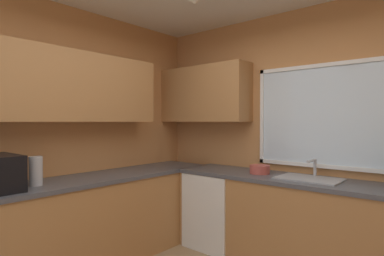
{
  "coord_description": "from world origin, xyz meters",
  "views": [
    {
      "loc": [
        1.26,
        -1.5,
        1.45
      ],
      "look_at": [
        -0.58,
        0.65,
        1.39
      ],
      "focal_mm": 29.72,
      "sensor_mm": 36.0,
      "label": 1
    }
  ],
  "objects_px": {
    "sink_assembly": "(309,178)",
    "bowl": "(260,169)",
    "dishwasher": "(218,209)",
    "kettle": "(36,171)"
  },
  "relations": [
    {
      "from": "bowl",
      "to": "dishwasher",
      "type": "bearing_deg",
      "value": -176.75
    },
    {
      "from": "dishwasher",
      "to": "bowl",
      "type": "height_order",
      "value": "bowl"
    },
    {
      "from": "dishwasher",
      "to": "bowl",
      "type": "distance_m",
      "value": 0.74
    },
    {
      "from": "dishwasher",
      "to": "sink_assembly",
      "type": "distance_m",
      "value": 1.16
    },
    {
      "from": "dishwasher",
      "to": "bowl",
      "type": "bearing_deg",
      "value": 3.25
    },
    {
      "from": "sink_assembly",
      "to": "bowl",
      "type": "distance_m",
      "value": 0.53
    },
    {
      "from": "bowl",
      "to": "kettle",
      "type": "bearing_deg",
      "value": -122.45
    },
    {
      "from": "dishwasher",
      "to": "sink_assembly",
      "type": "relative_size",
      "value": 1.46
    },
    {
      "from": "sink_assembly",
      "to": "bowl",
      "type": "height_order",
      "value": "sink_assembly"
    },
    {
      "from": "kettle",
      "to": "sink_assembly",
      "type": "xyz_separation_m",
      "value": [
        1.7,
        1.85,
        -0.12
      ]
    }
  ]
}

